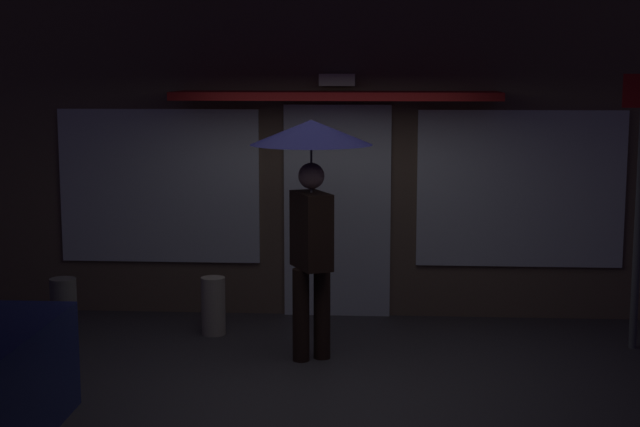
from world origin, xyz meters
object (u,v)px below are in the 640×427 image
sidewalk_bollard (213,306)px  sidewalk_bollard_2 (64,310)px  person_with_umbrella (311,173)px  street_sign_post (640,190)px

sidewalk_bollard → sidewalk_bollard_2: 1.41m
person_with_umbrella → sidewalk_bollard_2: bearing=54.5°
person_with_umbrella → sidewalk_bollard_2: size_ratio=3.50×
street_sign_post → sidewalk_bollard_2: street_sign_post is taller
person_with_umbrella → street_sign_post: size_ratio=0.81×
street_sign_post → sidewalk_bollard_2: bearing=-178.6°
person_with_umbrella → sidewalk_bollard: person_with_umbrella is taller
person_with_umbrella → sidewalk_bollard_2: person_with_umbrella is taller
street_sign_post → sidewalk_bollard: street_sign_post is taller
street_sign_post → sidewalk_bollard_2: (-5.32, -0.13, -1.17)m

